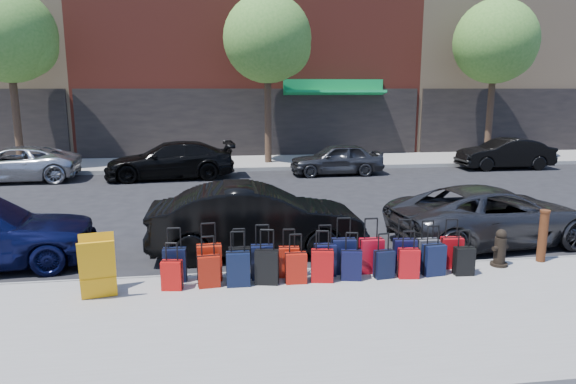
{
  "coord_description": "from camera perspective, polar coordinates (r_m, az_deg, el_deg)",
  "views": [
    {
      "loc": [
        -1.78,
        -13.34,
        3.42
      ],
      "look_at": [
        -0.14,
        -1.5,
        1.0
      ],
      "focal_mm": 32.0,
      "sensor_mm": 36.0,
      "label": 1
    }
  ],
  "objects": [
    {
      "name": "ground",
      "position": [
        13.88,
        -0.3,
        -2.8
      ],
      "size": [
        120.0,
        120.0,
        0.0
      ],
      "primitive_type": "plane",
      "color": "black",
      "rests_on": "ground"
    },
    {
      "name": "sidewalk_near",
      "position": [
        7.82,
        6.23,
        -13.96
      ],
      "size": [
        60.0,
        4.0,
        0.15
      ],
      "primitive_type": "cube",
      "color": "gray",
      "rests_on": "ground"
    },
    {
      "name": "sidewalk_far",
      "position": [
        23.64,
        -3.53,
        3.31
      ],
      "size": [
        60.0,
        4.0,
        0.15
      ],
      "primitive_type": "cube",
      "color": "gray",
      "rests_on": "ground"
    },
    {
      "name": "curb_near",
      "position": [
        9.63,
        3.28,
        -8.88
      ],
      "size": [
        60.0,
        0.08,
        0.15
      ],
      "primitive_type": "cube",
      "color": "gray",
      "rests_on": "ground"
    },
    {
      "name": "curb_far",
      "position": [
        21.65,
        -3.11,
        2.56
      ],
      "size": [
        60.0,
        0.08,
        0.15
      ],
      "primitive_type": "cube",
      "color": "gray",
      "rests_on": "ground"
    },
    {
      "name": "tree_left",
      "position": [
        24.3,
        -28.33,
        14.84
      ],
      "size": [
        3.8,
        3.8,
        7.27
      ],
      "color": "black",
      "rests_on": "sidewalk_far"
    },
    {
      "name": "tree_center",
      "position": [
        23.05,
        -1.94,
        16.41
      ],
      "size": [
        3.8,
        3.8,
        7.27
      ],
      "color": "black",
      "rests_on": "sidewalk_far"
    },
    {
      "name": "tree_right",
      "position": [
        26.32,
        22.32,
        14.98
      ],
      "size": [
        3.8,
        3.8,
        7.27
      ],
      "color": "black",
      "rests_on": "sidewalk_far"
    },
    {
      "name": "suitcase_front_0",
      "position": [
        9.11,
        -12.46,
        -7.89
      ],
      "size": [
        0.4,
        0.23,
        0.94
      ],
      "rotation": [
        0.0,
        0.0,
        -0.03
      ],
      "color": "black",
      "rests_on": "sidewalk_near"
    },
    {
      "name": "suitcase_front_1",
      "position": [
        9.05,
        -8.72,
        -7.74
      ],
      "size": [
        0.43,
        0.26,
        1.01
      ],
      "rotation": [
        0.0,
        0.0,
        0.06
      ],
      "color": "#A31C0A",
      "rests_on": "sidewalk_near"
    },
    {
      "name": "suitcase_front_2",
      "position": [
        9.09,
        -5.4,
        -7.82
      ],
      "size": [
        0.37,
        0.2,
        0.89
      ],
      "rotation": [
        0.0,
        0.0,
        -0.0
      ],
      "color": "black",
      "rests_on": "sidewalk_near"
    },
    {
      "name": "suitcase_front_3",
      "position": [
        9.03,
        -2.84,
        -7.76
      ],
      "size": [
        0.41,
        0.24,
        0.96
      ],
      "rotation": [
        0.0,
        0.0,
        -0.06
      ],
      "color": "black",
      "rests_on": "sidewalk_near"
    },
    {
      "name": "suitcase_front_4",
      "position": [
        9.12,
        0.12,
        -7.76
      ],
      "size": [
        0.37,
        0.23,
        0.86
      ],
      "rotation": [
        0.0,
        0.0,
        -0.1
      ],
      "color": "#AB1B0B",
      "rests_on": "sidewalk_near"
    },
    {
      "name": "suitcase_front_5",
      "position": [
        9.19,
        4.15,
        -7.52
      ],
      "size": [
        0.39,
        0.22,
        0.92
      ],
      "rotation": [
        0.0,
        0.0,
        -0.04
      ],
      "color": "black",
      "rests_on": "sidewalk_near"
    },
    {
      "name": "suitcase_front_6",
      "position": [
        9.33,
        6.21,
        -7.07
      ],
      "size": [
        0.44,
        0.26,
        1.01
      ],
      "rotation": [
        0.0,
        0.0,
        -0.07
      ],
      "color": "black",
      "rests_on": "sidewalk_near"
    },
    {
      "name": "suitcase_front_7",
      "position": [
        9.43,
        9.24,
        -6.97
      ],
      "size": [
        0.42,
        0.23,
        1.0
      ],
      "rotation": [
        0.0,
        0.0,
        0.02
      ],
      "color": "#A40A19",
      "rests_on": "sidewalk_near"
    },
    {
      "name": "suitcase_front_8",
      "position": [
        9.59,
        12.83,
        -6.87
      ],
      "size": [
        0.42,
        0.26,
        0.96
      ],
      "rotation": [
        0.0,
        0.0,
        -0.1
      ],
      "color": "black",
      "rests_on": "sidewalk_near"
    },
    {
      "name": "suitcase_front_9",
      "position": [
        9.83,
        15.26,
        -6.64
      ],
      "size": [
        0.38,
        0.21,
        0.91
      ],
      "rotation": [
        0.0,
        0.0,
        -0.0
      ],
      "color": "#414146",
      "rests_on": "sidewalk_near"
    },
    {
      "name": "suitcase_front_10",
      "position": [
        10.01,
        17.7,
        -6.43
      ],
      "size": [
        0.4,
        0.24,
        0.92
      ],
      "rotation": [
        0.0,
        0.0,
        -0.07
      ],
      "color": "#9C0A10",
      "rests_on": "sidewalk_near"
    },
    {
      "name": "suitcase_back_0",
      "position": [
        8.78,
        -12.78,
        -8.99
      ],
      "size": [
        0.36,
        0.24,
        0.79
      ],
      "rotation": [
        0.0,
        0.0,
        -0.14
      ],
      "color": "#B30E0B",
      "rests_on": "sidewalk_near"
    },
    {
      "name": "suitcase_back_1",
      "position": [
        8.78,
        -8.79,
        -8.67
      ],
      "size": [
        0.38,
        0.25,
        0.87
      ],
      "rotation": [
        0.0,
        0.0,
        0.1
      ],
      "color": "maroon",
      "rests_on": "sidewalk_near"
    },
    {
      "name": "suitcase_back_2",
      "position": [
        8.75,
        -5.56,
        -8.5
      ],
      "size": [
        0.4,
        0.23,
        0.93
      ],
      "rotation": [
        0.0,
        0.0,
        -0.02
      ],
      "color": "black",
      "rests_on": "sidewalk_near"
    },
    {
      "name": "suitcase_back_3",
      "position": [
        8.8,
        -2.37,
        -8.32
      ],
      "size": [
        0.43,
        0.3,
        0.94
      ],
      "rotation": [
        0.0,
        0.0,
        -0.2
      ],
      "color": "black",
      "rests_on": "sidewalk_near"
    },
    {
      "name": "suitcase_back_4",
      "position": [
        8.84,
        0.89,
        -8.41
      ],
      "size": [
        0.36,
        0.21,
        0.86
      ],
      "rotation": [
        0.0,
        0.0,
        -0.01
      ],
      "color": "#9F150A",
      "rests_on": "sidewalk_near"
    },
    {
      "name": "suitcase_back_5",
      "position": [
        8.92,
        3.82,
        -8.17
      ],
      "size": [
        0.41,
        0.28,
        0.89
      ],
      "rotation": [
        0.0,
        0.0,
        -0.17
      ],
      "color": "#A70A0C",
      "rests_on": "sidewalk_near"
    },
    {
      "name": "suitcase_back_6",
      "position": [
        9.05,
        7.04,
        -8.05
      ],
      "size": [
        0.38,
        0.27,
        0.84
      ],
      "rotation": [
        0.0,
        0.0,
        -0.21
      ],
      "color": "black",
      "rests_on": "sidewalk_near"
    },
    {
      "name": "suitcase_back_7",
      "position": [
        9.22,
        10.62,
        -7.87
      ],
      "size": [
        0.36,
        0.24,
        0.8
      ],
      "rotation": [
        0.0,
        0.0,
        0.13
      ],
      "color": "black",
      "rests_on": "sidewalk_near"
    },
    {
      "name": "suitcase_back_8",
      "position": [
        9.31,
        13.24,
        -7.71
      ],
      "size": [
        0.37,
        0.24,
        0.84
      ],
      "rotation": [
        0.0,
        0.0,
        -0.12
      ],
      "color": "#AB0B0F",
      "rests_on": "sidewalk_near"
    },
    {
      "name": "suitcase_back_9",
      "position": [
        9.54,
        15.89,
        -7.25
      ],
      "size": [
        0.4,
        0.27,
        0.9
      ],
      "rotation": [
        0.0,
        0.0,
        0.13
      ],
      "color": "black",
      "rests_on": "sidewalk_near"
    },
    {
      "name": "suitcase_back_10",
      "position": [
        9.72,
        18.96,
        -7.26
      ],
      "size": [
        0.35,
        0.21,
        0.82
      ],
      "rotation": [
        0.0,
        0.0,
        -0.05
      ],
      "color": "black",
      "rests_on": "sidewalk_near"
    },
    {
      "name": "fire_hydrant",
      "position": [
        10.42,
        22.5,
        -5.87
      ],
      "size": [
        0.36,
        0.32,
        0.71
      ],
      "rotation": [
        0.0,
        0.0,
        0.32
      ],
      "color": "black",
      "rests_on": "sidewalk_near"
    },
    {
      "name": "bollard",
      "position": [
        10.95,
        26.46,
        -4.31
      ],
      "size": [
        0.19,
        0.19,
        1.01
      ],
      "color": "#38190C",
      "rests_on": "sidewalk_near"
    },
    {
      "name": "display_rack",
      "position": [
        8.76,
        -20.38,
        -7.86
      ],
      "size": [
        0.65,
        0.7,
        0.98
      ],
      "rotation": [
        0.0,
        0.0,
        0.2
      ],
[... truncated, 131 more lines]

